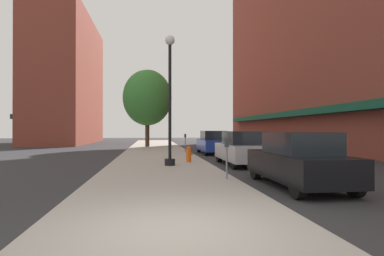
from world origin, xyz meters
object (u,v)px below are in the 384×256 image
at_px(lamppost, 170,97).
at_px(parking_meter_near, 185,140).
at_px(car_silver, 242,149).
at_px(car_black, 298,160).
at_px(car_blue, 213,143).
at_px(fire_hydrant, 189,154).
at_px(tree_near, 147,98).
at_px(parking_meter_far, 227,154).

distance_m(lamppost, parking_meter_near, 9.04).
bearing_deg(parking_meter_near, car_silver, -76.08).
bearing_deg(car_black, car_blue, 88.17).
bearing_deg(car_silver, fire_hydrant, 163.70).
distance_m(lamppost, tree_near, 16.09).
distance_m(tree_near, car_silver, 16.46).
height_order(lamppost, parking_meter_near, lamppost).
bearing_deg(fire_hydrant, car_blue, 69.06).
bearing_deg(car_blue, car_silver, -90.56).
xyz_separation_m(parking_meter_near, car_blue, (1.95, -0.56, -0.14)).
bearing_deg(car_black, lamppost, 122.38).
distance_m(car_black, car_blue, 13.29).
distance_m(fire_hydrant, parking_meter_far, 5.61).
bearing_deg(tree_near, car_silver, -72.57).
bearing_deg(tree_near, fire_hydrant, -81.26).
xyz_separation_m(lamppost, car_blue, (3.57, 8.04, -2.39)).
height_order(lamppost, parking_meter_far, lamppost).
bearing_deg(parking_meter_near, tree_near, 111.03).
distance_m(tree_near, car_blue, 10.07).
height_order(parking_meter_far, car_silver, car_silver).
distance_m(lamppost, parking_meter_far, 5.01).
bearing_deg(car_silver, lamppost, -170.15).
height_order(parking_meter_near, car_black, car_black).
bearing_deg(car_blue, tree_near, 120.54).
relative_size(car_silver, car_blue, 1.00).
xyz_separation_m(parking_meter_far, car_blue, (1.95, 12.21, -0.14)).
distance_m(fire_hydrant, parking_meter_near, 7.24).
bearing_deg(car_silver, parking_meter_far, -113.43).
height_order(car_black, car_blue, same).
bearing_deg(lamppost, car_silver, 11.57).
bearing_deg(lamppost, fire_hydrant, 53.56).
xyz_separation_m(parking_meter_near, car_silver, (1.95, -7.87, -0.14)).
relative_size(fire_hydrant, parking_meter_near, 0.60).
height_order(parking_meter_near, parking_meter_far, same).
xyz_separation_m(car_black, car_silver, (0.00, 5.99, 0.00)).
bearing_deg(car_silver, tree_near, 105.71).
bearing_deg(parking_meter_near, lamppost, -100.68).
xyz_separation_m(parking_meter_near, tree_near, (-2.83, 7.37, 3.83)).
bearing_deg(car_blue, fire_hydrant, -111.50).
bearing_deg(fire_hydrant, tree_near, 98.74).
xyz_separation_m(car_black, car_blue, (0.00, 13.29, 0.00)).
bearing_deg(parking_meter_near, car_black, -81.99).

